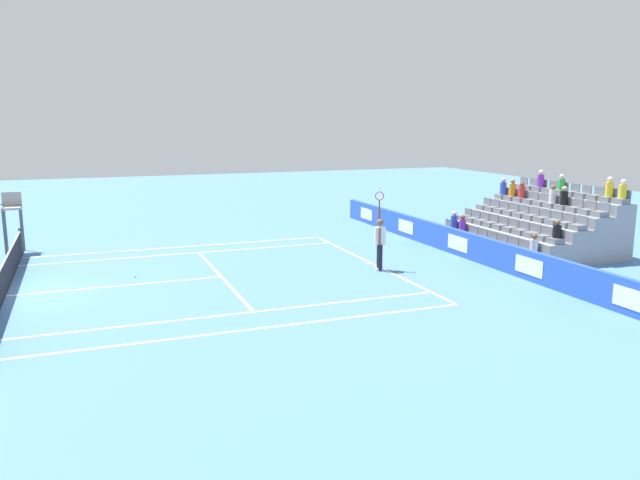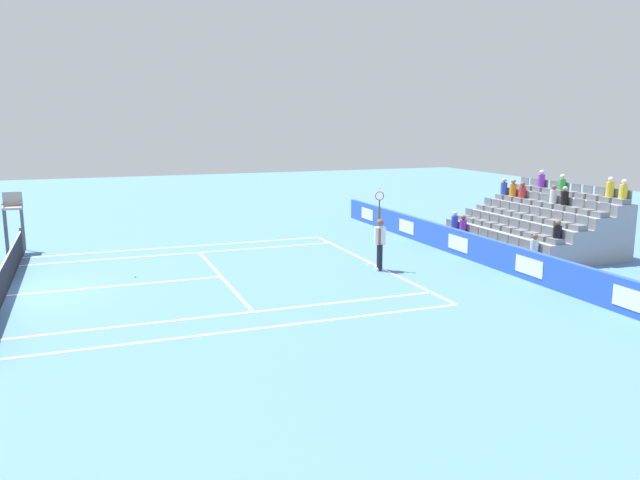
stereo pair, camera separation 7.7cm
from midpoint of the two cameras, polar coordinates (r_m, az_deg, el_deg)
name	(u,v)px [view 2 (the right image)]	position (r m, az deg, el deg)	size (l,w,h in m)	color
ground_plane	(6,296)	(20.56, -26.69, -4.57)	(80.00, 80.00, 0.00)	#4C7AB2
line_baseline	(372,263)	(22.55, 4.87, -2.14)	(10.97, 0.10, 0.01)	white
line_service	(221,277)	(20.83, -8.91, -3.33)	(8.23, 0.10, 0.01)	white
line_centre_service	(120,286)	(20.45, -17.73, -3.99)	(0.10, 6.40, 0.01)	white
line_singles_sideline_left	(188,253)	(24.70, -11.93, -1.19)	(0.10, 11.89, 0.01)	white
line_singles_sideline_right	(237,314)	(16.86, -7.51, -6.69)	(0.10, 11.89, 0.01)	white
line_doubles_sideline_left	(182,247)	(26.03, -12.40, -0.60)	(0.10, 11.89, 0.01)	white
line_doubles_sideline_right	(249,329)	(15.60, -6.33, -8.13)	(0.10, 11.89, 0.01)	white
line_centre_mark	(369,264)	(22.51, 4.64, -2.16)	(0.10, 0.20, 0.01)	white
sponsor_barrier	(460,243)	(24.25, 12.79, -0.29)	(20.30, 0.22, 0.98)	blue
tennis_net	(4,279)	(20.45, -26.80, -3.24)	(11.97, 0.10, 1.07)	#33383D
tennis_player	(380,242)	(21.39, 5.59, -0.16)	(0.51, 0.42, 2.85)	black
umpire_chair	(13,214)	(26.92, -26.17, 2.19)	(0.70, 0.70, 2.34)	#474C54
stadium_stand	(537,229)	(26.31, 19.33, 0.98)	(6.20, 4.75, 3.03)	gray
loose_tennis_ball	(135,276)	(21.37, -16.44, -3.20)	(0.07, 0.07, 0.07)	#D1E533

